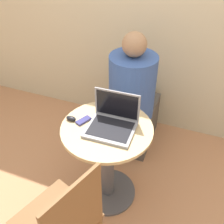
% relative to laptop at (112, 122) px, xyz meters
% --- Properties ---
extents(ground_plane, '(12.00, 12.00, 0.00)m').
position_rel_laptop_xyz_m(ground_plane, '(-0.03, -0.02, -0.76)').
color(ground_plane, tan).
extents(round_table, '(0.63, 0.63, 0.72)m').
position_rel_laptop_xyz_m(round_table, '(-0.03, -0.02, -0.31)').
color(round_table, '#4C4C51').
rests_on(round_table, ground_plane).
extents(laptop, '(0.32, 0.28, 0.23)m').
position_rel_laptop_xyz_m(laptop, '(0.00, 0.00, 0.00)').
color(laptop, gray).
rests_on(laptop, round_table).
extents(cell_phone, '(0.09, 0.12, 0.02)m').
position_rel_laptop_xyz_m(cell_phone, '(-0.21, -0.02, -0.04)').
color(cell_phone, navy).
rests_on(cell_phone, round_table).
extents(computer_mouse, '(0.07, 0.04, 0.03)m').
position_rel_laptop_xyz_m(computer_mouse, '(-0.30, -0.04, -0.03)').
color(computer_mouse, black).
rests_on(computer_mouse, round_table).
extents(chair_empty, '(0.51, 0.51, 0.92)m').
position_rel_laptop_xyz_m(chair_empty, '(-0.05, -0.62, -0.28)').
color(chair_empty, brown).
rests_on(chair_empty, ground_plane).
extents(person_seated, '(0.39, 0.61, 1.18)m').
position_rel_laptop_xyz_m(person_seated, '(-0.04, 0.61, -0.28)').
color(person_seated, '#4C4742').
rests_on(person_seated, ground_plane).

